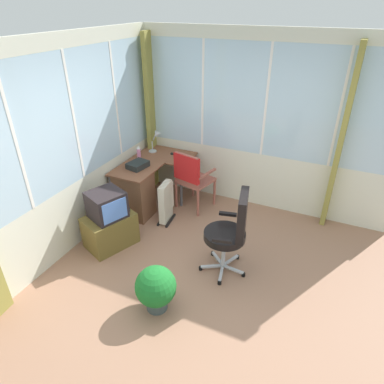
{
  "coord_description": "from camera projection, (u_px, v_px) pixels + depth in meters",
  "views": [
    {
      "loc": [
        -2.64,
        -1.04,
        2.97
      ],
      "look_at": [
        0.76,
        0.52,
        0.82
      ],
      "focal_mm": 31.79,
      "sensor_mm": 36.0,
      "label": 1
    }
  ],
  "objects": [
    {
      "name": "ground",
      "position": [
        205.0,
        294.0,
        3.95
      ],
      "size": [
        5.3,
        4.91,
        0.06
      ],
      "primitive_type": "cube",
      "color": "#976B52"
    },
    {
      "name": "north_window_panel",
      "position": [
        52.0,
        158.0,
        4.0
      ],
      "size": [
        4.3,
        0.07,
        2.65
      ],
      "color": "silver",
      "rests_on": "ground"
    },
    {
      "name": "east_window_panel",
      "position": [
        264.0,
        126.0,
        5.0
      ],
      "size": [
        0.07,
        3.91,
        2.65
      ],
      "color": "silver",
      "rests_on": "ground"
    },
    {
      "name": "curtain_corner",
      "position": [
        151.0,
        116.0,
        5.59
      ],
      "size": [
        0.28,
        0.11,
        2.55
      ],
      "primitive_type": "cube",
      "rotation": [
        0.0,
        0.0,
        0.14
      ],
      "color": "olive",
      "rests_on": "ground"
    },
    {
      "name": "curtain_east_far",
      "position": [
        341.0,
        142.0,
        4.57
      ],
      "size": [
        0.28,
        0.08,
        2.55
      ],
      "primitive_type": "cube",
      "rotation": [
        0.0,
        0.0,
        -0.05
      ],
      "color": "olive",
      "rests_on": "ground"
    },
    {
      "name": "desk",
      "position": [
        136.0,
        190.0,
        5.21
      ],
      "size": [
        1.31,
        0.89,
        0.74
      ],
      "color": "brown",
      "rests_on": "ground"
    },
    {
      "name": "desk_lamp",
      "position": [
        157.0,
        138.0,
        5.58
      ],
      "size": [
        0.23,
        0.2,
        0.36
      ],
      "color": "#B2B7BC",
      "rests_on": "desk"
    },
    {
      "name": "tv_remote",
      "position": [
        175.0,
        154.0,
        5.54
      ],
      "size": [
        0.06,
        0.15,
        0.02
      ],
      "primitive_type": "cube",
      "rotation": [
        0.0,
        0.0,
        0.12
      ],
      "color": "black",
      "rests_on": "desk"
    },
    {
      "name": "spray_bottle",
      "position": [
        139.0,
        152.0,
        5.37
      ],
      "size": [
        0.06,
        0.06,
        0.22
      ],
      "color": "pink",
      "rests_on": "desk"
    },
    {
      "name": "paper_tray",
      "position": [
        138.0,
        165.0,
        5.1
      ],
      "size": [
        0.34,
        0.28,
        0.09
      ],
      "primitive_type": "cube",
      "rotation": [
        0.0,
        0.0,
        -0.17
      ],
      "color": "#202525",
      "rests_on": "desk"
    },
    {
      "name": "wooden_armchair",
      "position": [
        190.0,
        175.0,
        5.19
      ],
      "size": [
        0.59,
        0.58,
        0.98
      ],
      "color": "#9D5446",
      "rests_on": "ground"
    },
    {
      "name": "office_chair",
      "position": [
        232.0,
        228.0,
        3.96
      ],
      "size": [
        0.62,
        0.57,
        1.1
      ],
      "color": "#B7B7BF",
      "rests_on": "ground"
    },
    {
      "name": "tv_on_stand",
      "position": [
        109.0,
        222.0,
        4.53
      ],
      "size": [
        0.76,
        0.65,
        0.82
      ],
      "color": "brown",
      "rests_on": "ground"
    },
    {
      "name": "space_heater",
      "position": [
        166.0,
        202.0,
        5.07
      ],
      "size": [
        0.4,
        0.21,
        0.64
      ],
      "color": "silver",
      "rests_on": "ground"
    },
    {
      "name": "potted_plant",
      "position": [
        156.0,
        288.0,
        3.6
      ],
      "size": [
        0.44,
        0.44,
        0.54
      ],
      "color": "#3D4A4A",
      "rests_on": "ground"
    }
  ]
}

